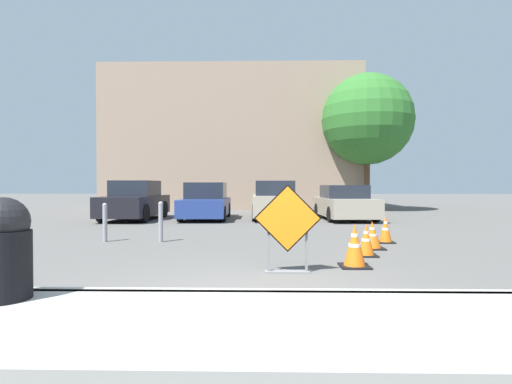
% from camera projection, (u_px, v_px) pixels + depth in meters
% --- Properties ---
extents(ground_plane, '(96.00, 96.00, 0.00)m').
position_uv_depth(ground_plane, '(257.00, 223.00, 14.86)').
color(ground_plane, '#565451').
extents(sidewalk_strip, '(25.88, 2.12, 0.14)m').
position_uv_depth(sidewalk_strip, '(235.00, 327.00, 3.80)').
color(sidewalk_strip, '#999993').
rests_on(sidewalk_strip, ground_plane).
extents(curb_lip, '(25.88, 0.20, 0.14)m').
position_uv_depth(curb_lip, '(242.00, 296.00, 4.86)').
color(curb_lip, '#999993').
rests_on(curb_lip, ground_plane).
extents(road_closed_sign, '(1.09, 0.20, 1.43)m').
position_uv_depth(road_closed_sign, '(288.00, 226.00, 6.43)').
color(road_closed_sign, black).
rests_on(road_closed_sign, ground_plane).
extents(traffic_cone_nearest, '(0.51, 0.51, 0.75)m').
position_uv_depth(traffic_cone_nearest, '(355.00, 246.00, 6.90)').
color(traffic_cone_nearest, black).
rests_on(traffic_cone_nearest, ground_plane).
extents(traffic_cone_second, '(0.43, 0.43, 0.64)m').
position_uv_depth(traffic_cone_second, '(366.00, 240.00, 7.96)').
color(traffic_cone_second, black).
rests_on(traffic_cone_second, ground_plane).
extents(traffic_cone_third, '(0.52, 0.52, 0.61)m').
position_uv_depth(traffic_cone_third, '(372.00, 236.00, 8.85)').
color(traffic_cone_third, black).
rests_on(traffic_cone_third, ground_plane).
extents(traffic_cone_fourth, '(0.40, 0.40, 0.67)m').
position_uv_depth(traffic_cone_fourth, '(386.00, 229.00, 9.77)').
color(traffic_cone_fourth, black).
rests_on(traffic_cone_fourth, ground_plane).
extents(parked_car_nearest, '(1.97, 4.08, 1.60)m').
position_uv_depth(parked_car_nearest, '(135.00, 202.00, 16.29)').
color(parked_car_nearest, black).
rests_on(parked_car_nearest, ground_plane).
extents(parked_car_second, '(1.90, 4.10, 1.52)m').
position_uv_depth(parked_car_second, '(206.00, 203.00, 16.59)').
color(parked_car_second, navy).
rests_on(parked_car_second, ground_plane).
extents(parked_car_third, '(1.93, 4.35, 1.59)m').
position_uv_depth(parked_car_third, '(274.00, 201.00, 16.84)').
color(parked_car_third, '#A39984').
rests_on(parked_car_third, ground_plane).
extents(parked_car_fourth, '(2.10, 4.19, 1.41)m').
position_uv_depth(parked_car_fourth, '(344.00, 204.00, 16.38)').
color(parked_car_fourth, '#A39984').
rests_on(parked_car_fourth, ground_plane).
extents(trash_bin, '(0.58, 0.58, 1.15)m').
position_uv_depth(trash_bin, '(3.00, 248.00, 4.45)').
color(trash_bin, black).
rests_on(trash_bin, sidewalk_strip).
extents(bollard_nearest, '(0.12, 0.12, 1.01)m').
position_uv_depth(bollard_nearest, '(161.00, 221.00, 9.91)').
color(bollard_nearest, gray).
rests_on(bollard_nearest, ground_plane).
extents(bollard_second, '(0.12, 0.12, 0.97)m').
position_uv_depth(bollard_second, '(105.00, 221.00, 9.94)').
color(bollard_second, gray).
rests_on(bollard_second, ground_plane).
extents(building_facade_backdrop, '(15.19, 5.00, 8.38)m').
position_uv_depth(building_facade_backdrop, '(233.00, 141.00, 24.96)').
color(building_facade_backdrop, gray).
rests_on(building_facade_backdrop, ground_plane).
extents(street_tree_behind_lot, '(4.95, 4.95, 7.46)m').
position_uv_depth(street_tree_behind_lot, '(367.00, 120.00, 21.72)').
color(street_tree_behind_lot, '#513823').
rests_on(street_tree_behind_lot, ground_plane).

